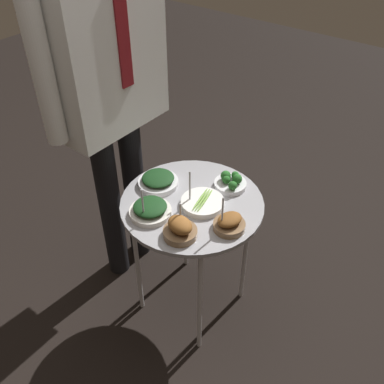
% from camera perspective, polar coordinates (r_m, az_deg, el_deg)
% --- Properties ---
extents(ground_plane, '(8.00, 8.00, 0.00)m').
position_cam_1_polar(ground_plane, '(2.19, -0.00, -14.24)').
color(ground_plane, black).
extents(serving_cart, '(0.58, 0.58, 0.65)m').
position_cam_1_polar(serving_cart, '(1.75, -0.00, -2.66)').
color(serving_cart, '#939399').
rests_on(serving_cart, ground_plane).
extents(bowl_asparagus_front_left, '(0.17, 0.17, 0.16)m').
position_cam_1_polar(bowl_asparagus_front_left, '(1.69, 1.40, -1.41)').
color(bowl_asparagus_front_left, white).
rests_on(bowl_asparagus_front_left, serving_cart).
extents(bowl_broccoli_back_left, '(0.14, 0.14, 0.06)m').
position_cam_1_polar(bowl_broccoli_back_left, '(1.79, 5.17, 1.32)').
color(bowl_broccoli_back_left, silver).
rests_on(bowl_broccoli_back_left, serving_cart).
extents(bowl_spinach_back_right, '(0.17, 0.17, 0.05)m').
position_cam_1_polar(bowl_spinach_back_right, '(1.80, -4.46, 1.57)').
color(bowl_spinach_back_right, silver).
rests_on(bowl_spinach_back_right, serving_cart).
extents(bowl_spinach_mid_left, '(0.16, 0.16, 0.15)m').
position_cam_1_polar(bowl_spinach_mid_left, '(1.65, -5.60, -2.32)').
color(bowl_spinach_mid_left, silver).
rests_on(bowl_spinach_mid_left, serving_cart).
extents(bowl_roast_far_rim, '(0.13, 0.13, 0.13)m').
position_cam_1_polar(bowl_roast_far_rim, '(1.55, -1.60, -4.95)').
color(bowl_roast_far_rim, brown).
rests_on(bowl_roast_far_rim, serving_cart).
extents(bowl_roast_front_center, '(0.12, 0.12, 0.16)m').
position_cam_1_polar(bowl_roast_front_center, '(1.59, 4.99, -4.16)').
color(bowl_roast_front_center, brown).
rests_on(bowl_roast_front_center, serving_cart).
extents(waiter_figure, '(0.63, 0.24, 1.70)m').
position_cam_1_polar(waiter_figure, '(1.77, -11.43, 15.63)').
color(waiter_figure, black).
rests_on(waiter_figure, ground_plane).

